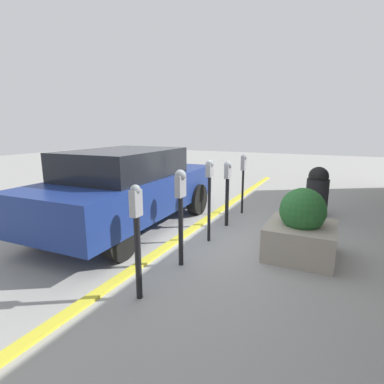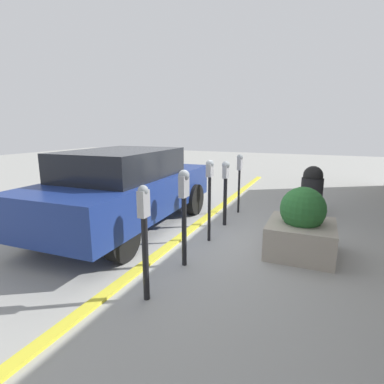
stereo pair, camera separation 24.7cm
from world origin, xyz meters
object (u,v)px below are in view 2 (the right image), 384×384
(parking_meter_nearest, at_px, (144,230))
(parking_meter_middle, at_px, (210,184))
(parking_meter_fourth, at_px, (225,182))
(parked_car_front, at_px, (127,187))
(planter_box, at_px, (301,227))
(trash_bin, at_px, (312,190))
(parking_meter_second, at_px, (184,200))
(parking_meter_farthest, at_px, (240,170))

(parking_meter_nearest, bearing_deg, parking_meter_middle, -0.78)
(parking_meter_fourth, bearing_deg, parked_car_front, 117.73)
(planter_box, distance_m, trash_bin, 2.63)
(parking_meter_second, distance_m, parking_meter_farthest, 3.14)
(parking_meter_nearest, relative_size, parking_meter_middle, 0.95)
(parking_meter_nearest, relative_size, parked_car_front, 0.30)
(parking_meter_fourth, distance_m, parked_car_front, 2.04)
(parking_meter_second, bearing_deg, parked_car_front, 58.21)
(parking_meter_fourth, bearing_deg, parking_meter_middle, -179.69)
(parking_meter_second, distance_m, parked_car_front, 2.14)
(parked_car_front, height_order, trash_bin, parked_car_front)
(parking_meter_fourth, bearing_deg, parking_meter_second, -179.78)
(parking_meter_nearest, bearing_deg, planter_box, -36.65)
(trash_bin, bearing_deg, parking_meter_nearest, 160.75)
(parking_meter_second, relative_size, parking_meter_fourth, 1.06)
(parking_meter_nearest, bearing_deg, parking_meter_fourth, -0.44)
(parking_meter_nearest, distance_m, parking_meter_middle, 2.13)
(parking_meter_second, height_order, parking_meter_middle, parking_meter_middle)
(parking_meter_nearest, height_order, parking_meter_second, parking_meter_second)
(parking_meter_farthest, bearing_deg, parking_meter_second, 179.79)
(parking_meter_second, distance_m, parking_meter_middle, 1.09)
(parking_meter_middle, relative_size, parking_meter_farthest, 1.05)
(parked_car_front, bearing_deg, planter_box, -91.81)
(parking_meter_nearest, xyz_separation_m, planter_box, (2.17, -1.61, -0.43))
(parked_car_front, bearing_deg, parking_meter_fourth, -64.38)
(parking_meter_middle, xyz_separation_m, parked_car_front, (0.03, 1.81, -0.21))
(parking_meter_fourth, bearing_deg, trash_bin, -44.33)
(parking_meter_nearest, bearing_deg, trash_bin, -19.25)
(parking_meter_second, height_order, parking_meter_farthest, parking_meter_second)
(parking_meter_middle, bearing_deg, planter_box, -88.16)
(parking_meter_nearest, xyz_separation_m, parking_meter_second, (1.03, -0.03, 0.13))
(planter_box, xyz_separation_m, trash_bin, (2.62, -0.06, 0.13))
(parking_meter_second, xyz_separation_m, trash_bin, (3.76, -1.64, -0.44))
(parked_car_front, bearing_deg, parking_meter_middle, -93.16)
(parking_meter_fourth, bearing_deg, parking_meter_farthest, -1.06)
(parking_meter_fourth, xyz_separation_m, parking_meter_farthest, (1.06, -0.02, 0.13))
(parking_meter_second, height_order, parking_meter_fourth, parking_meter_second)
(parking_meter_fourth, distance_m, parking_meter_farthest, 1.07)
(parking_meter_middle, height_order, parking_meter_farthest, parking_meter_middle)
(planter_box, height_order, trash_bin, trash_bin)
(parking_meter_nearest, xyz_separation_m, parking_meter_middle, (2.12, -0.03, 0.18))
(parking_meter_middle, distance_m, parking_meter_farthest, 2.05)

